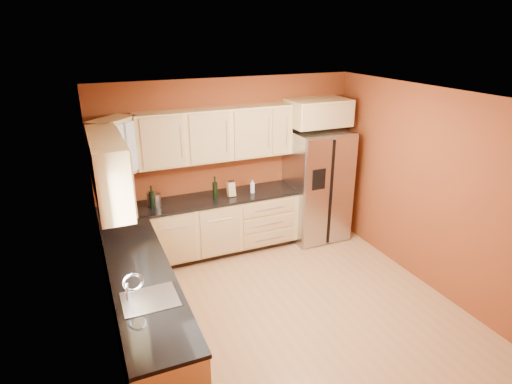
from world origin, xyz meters
TOP-DOWN VIEW (x-y plane):
  - floor at (0.00, 0.00)m, footprint 4.00×4.00m
  - ceiling at (0.00, 0.00)m, footprint 4.00×4.00m
  - wall_back at (0.00, 2.00)m, footprint 4.00×0.04m
  - wall_front at (0.00, -2.00)m, footprint 4.00×0.04m
  - wall_left at (-2.00, 0.00)m, footprint 0.04×4.00m
  - wall_right at (2.00, 0.00)m, footprint 0.04×4.00m
  - base_cabinets_back at (-0.55, 1.70)m, footprint 2.90×0.60m
  - base_cabinets_left at (-1.70, 0.00)m, footprint 0.60×2.80m
  - countertop_back at (-0.55, 1.69)m, footprint 2.90×0.62m
  - countertop_left at (-1.69, 0.00)m, footprint 0.62×2.80m
  - upper_cabinets_back at (-0.25, 1.83)m, footprint 2.30×0.33m
  - upper_cabinets_left at (-1.83, 0.72)m, footprint 0.33×1.35m
  - corner_upper_cabinet at (-1.67, 1.67)m, footprint 0.67×0.67m
  - over_fridge_cabinet at (1.35, 1.70)m, footprint 0.92×0.60m
  - refrigerator at (1.35, 1.62)m, footprint 0.90×0.75m
  - window at (-1.98, -0.50)m, footprint 0.03×0.90m
  - sink_faucet at (-1.69, -0.50)m, footprint 0.50×0.42m
  - canister_left at (-1.20, 1.66)m, footprint 0.14×0.14m
  - canister_right at (-1.26, 1.74)m, footprint 0.15×0.15m
  - wine_bottle_a at (-1.27, 1.65)m, footprint 0.09×0.09m
  - wine_bottle_b at (-0.36, 1.65)m, footprint 0.09×0.09m
  - knife_block at (-0.11, 1.65)m, footprint 0.11×0.10m
  - soap_dispenser at (0.24, 1.65)m, footprint 0.08×0.08m

SIDE VIEW (x-z plane):
  - floor at x=0.00m, z-range 0.00..0.00m
  - base_cabinets_back at x=-0.55m, z-range 0.00..0.88m
  - base_cabinets_left at x=-1.70m, z-range 0.00..0.88m
  - refrigerator at x=1.35m, z-range 0.00..1.78m
  - countertop_back at x=-0.55m, z-range 0.88..0.92m
  - countertop_left at x=-1.69m, z-range 0.88..0.92m
  - canister_left at x=-1.20m, z-range 0.92..1.11m
  - soap_dispenser at x=0.24m, z-range 0.92..1.12m
  - canister_right at x=-1.26m, z-range 0.92..1.12m
  - knife_block at x=-0.11m, z-range 0.92..1.13m
  - sink_faucet at x=-1.69m, z-range 0.92..1.22m
  - wine_bottle_a at x=-1.27m, z-range 0.92..1.25m
  - wine_bottle_b at x=-0.36m, z-range 0.92..1.26m
  - wall_back at x=0.00m, z-range 0.00..2.60m
  - wall_front at x=0.00m, z-range 0.00..2.60m
  - wall_left at x=-2.00m, z-range 0.00..2.60m
  - wall_right at x=2.00m, z-range 0.00..2.60m
  - window at x=-1.98m, z-range 1.05..2.05m
  - upper_cabinets_back at x=-0.25m, z-range 1.45..2.20m
  - upper_cabinets_left at x=-1.83m, z-range 1.45..2.20m
  - corner_upper_cabinet at x=-1.67m, z-range 1.45..2.20m
  - over_fridge_cabinet at x=1.35m, z-range 1.85..2.25m
  - ceiling at x=0.00m, z-range 2.60..2.60m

